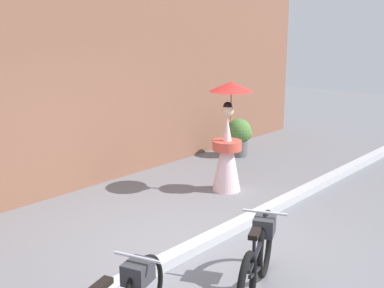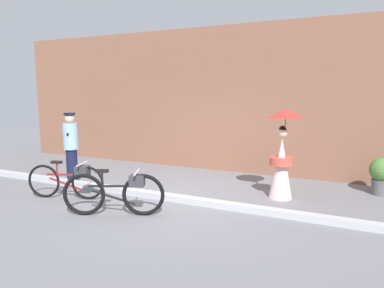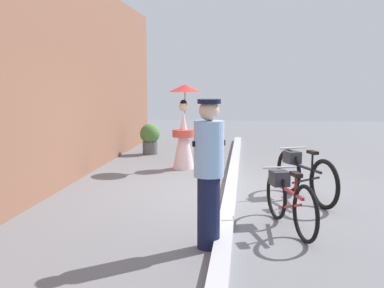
{
  "view_description": "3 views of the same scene",
  "coord_description": "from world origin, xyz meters",
  "px_view_note": "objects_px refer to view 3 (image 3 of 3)",
  "views": [
    {
      "loc": [
        -4.27,
        -3.72,
        2.78
      ],
      "look_at": [
        0.29,
        0.32,
        1.27
      ],
      "focal_mm": 46.09,
      "sensor_mm": 36.0,
      "label": 1
    },
    {
      "loc": [
        3.35,
        -5.98,
        2.18
      ],
      "look_at": [
        0.32,
        0.5,
        1.11
      ],
      "focal_mm": 32.26,
      "sensor_mm": 36.0,
      "label": 2
    },
    {
      "loc": [
        -7.75,
        -0.23,
        1.89
      ],
      "look_at": [
        -0.29,
        0.65,
        0.87
      ],
      "focal_mm": 42.6,
      "sensor_mm": 36.0,
      "label": 3
    }
  ],
  "objects_px": {
    "bicycle_far_side": "(304,174)",
    "potted_plant_by_door": "(150,137)",
    "bicycle_near_officer": "(288,198)",
    "person_with_parasol": "(184,128)",
    "person_officer": "(209,170)"
  },
  "relations": [
    {
      "from": "bicycle_far_side",
      "to": "potted_plant_by_door",
      "type": "bearing_deg",
      "value": 38.12
    },
    {
      "from": "bicycle_near_officer",
      "to": "person_with_parasol",
      "type": "xyz_separation_m",
      "value": [
        3.98,
        1.9,
        0.48
      ]
    },
    {
      "from": "person_officer",
      "to": "potted_plant_by_door",
      "type": "bearing_deg",
      "value": 17.29
    },
    {
      "from": "bicycle_far_side",
      "to": "person_with_parasol",
      "type": "height_order",
      "value": "person_with_parasol"
    },
    {
      "from": "potted_plant_by_door",
      "to": "bicycle_near_officer",
      "type": "bearing_deg",
      "value": -152.59
    },
    {
      "from": "bicycle_near_officer",
      "to": "potted_plant_by_door",
      "type": "distance_m",
      "value": 6.65
    },
    {
      "from": "bicycle_far_side",
      "to": "potted_plant_by_door",
      "type": "xyz_separation_m",
      "value": [
        4.39,
        3.44,
        0.03
      ]
    },
    {
      "from": "bicycle_near_officer",
      "to": "person_officer",
      "type": "xyz_separation_m",
      "value": [
        -0.83,
        0.96,
        0.51
      ]
    },
    {
      "from": "bicycle_far_side",
      "to": "potted_plant_by_door",
      "type": "distance_m",
      "value": 5.58
    },
    {
      "from": "bicycle_near_officer",
      "to": "potted_plant_by_door",
      "type": "relative_size",
      "value": 1.99
    },
    {
      "from": "person_officer",
      "to": "person_with_parasol",
      "type": "xyz_separation_m",
      "value": [
        4.81,
        0.94,
        -0.02
      ]
    },
    {
      "from": "bicycle_near_officer",
      "to": "person_officer",
      "type": "distance_m",
      "value": 1.37
    },
    {
      "from": "bicycle_near_officer",
      "to": "potted_plant_by_door",
      "type": "height_order",
      "value": "potted_plant_by_door"
    },
    {
      "from": "bicycle_far_side",
      "to": "potted_plant_by_door",
      "type": "height_order",
      "value": "bicycle_far_side"
    },
    {
      "from": "person_officer",
      "to": "person_with_parasol",
      "type": "distance_m",
      "value": 4.9
    }
  ]
}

